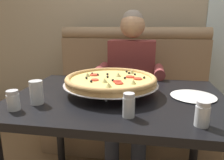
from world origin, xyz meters
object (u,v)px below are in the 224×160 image
Objects in this scene: dining_table at (118,111)px; drinking_glass at (37,94)px; booth_bench at (130,101)px; plate_near_left at (193,95)px; shaker_parmesan at (13,102)px; pizza at (111,80)px; diner_main at (131,78)px; shaker_oregano at (202,116)px; shaker_pepper_flakes at (129,107)px.

drinking_glass reaches higher than dining_table.
plate_near_left is at bearing -63.59° from booth_bench.
shaker_parmesan is (-0.46, -1.18, 0.40)m from booth_bench.
booth_bench reaches higher than pizza.
diner_main is at bearing -85.60° from booth_bench.
booth_bench is 16.08× the size of shaker_parmesan.
shaker_parmesan reaches higher than dining_table.
shaker_oregano is 1.07× the size of shaker_parmesan.
plate_near_left is at bearing 0.73° from pizza.
diner_main is 0.91m from shaker_pepper_flakes.
diner_main is at bearing 111.02° from shaker_oregano.
shaker_oregano is 0.84m from shaker_parmesan.
booth_bench is 14.97× the size of shaker_oregano.
booth_bench is at bearing 68.95° from shaker_parmesan.
booth_bench reaches higher than shaker_pepper_flakes.
shaker_oregano is at bearing -95.84° from plate_near_left.
pizza is 5.10× the size of shaker_pepper_flakes.
shaker_oregano is 0.42× the size of plate_near_left.
diner_main reaches higher than shaker_oregano.
dining_table is at bearing 140.81° from shaker_oregano.
shaker_parmesan is (-0.54, -0.01, -0.01)m from shaker_pepper_flakes.
plate_near_left reaches higher than dining_table.
diner_main is at bearing 63.52° from drinking_glass.
diner_main is 0.92m from drinking_glass.
diner_main is at bearing 88.13° from dining_table.
plate_near_left is at bearing 16.75° from drinking_glass.
shaker_parmesan is 0.12m from drinking_glass.
dining_table is 12.50× the size of shaker_parmesan.
dining_table is 0.46m from drinking_glass.
shaker_pepper_flakes is at bearing -85.72° from booth_bench.
pizza is (-0.05, -0.85, 0.44)m from booth_bench.
diner_main is 0.70m from plate_near_left.
pizza is at bearing 34.81° from drinking_glass.
booth_bench is 1.33m from shaker_oregano.
booth_bench is 1.21× the size of diner_main.
booth_bench is at bearing 94.40° from diner_main.
booth_bench is at bearing 107.56° from shaker_oregano.
shaker_oregano is at bearing -1.64° from shaker_parmesan.
diner_main is 2.31× the size of pizza.
shaker_parmesan is at bearing -140.76° from pizza.
booth_bench is at bearing 90.00° from dining_table.
shaker_parmesan reaches higher than plate_near_left.
shaker_pepper_flakes is at bearing -9.84° from drinking_glass.
dining_table is at bearing -91.87° from diner_main.
plate_near_left is 2.06× the size of drinking_glass.
shaker_oregano is at bearing -72.44° from booth_bench.
pizza reaches higher than dining_table.
plate_near_left is at bearing 44.46° from shaker_pepper_flakes.
shaker_pepper_flakes is at bearing 1.43° from shaker_parmesan.
dining_table is 11.63× the size of shaker_oregano.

